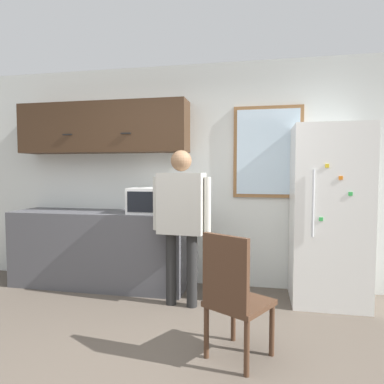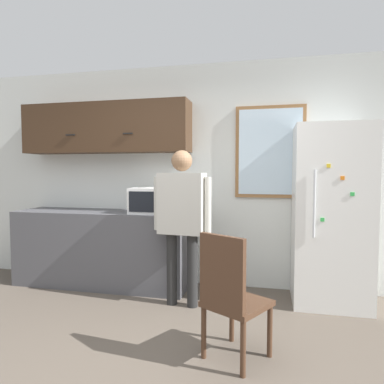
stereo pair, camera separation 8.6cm
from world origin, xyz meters
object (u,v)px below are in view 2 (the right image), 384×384
at_px(microwave, 152,200).
at_px(chair, 230,294).
at_px(person, 182,212).
at_px(refrigerator, 331,215).

bearing_deg(microwave, chair, -51.52).
xyz_separation_m(person, chair, (0.61, -0.96, -0.48)).
height_order(person, refrigerator, refrigerator).
xyz_separation_m(microwave, person, (0.46, -0.38, -0.07)).
bearing_deg(microwave, refrigerator, 0.45).
relative_size(microwave, person, 0.30).
distance_m(person, chair, 1.23).
relative_size(person, chair, 1.69).
distance_m(refrigerator, chair, 1.69).
bearing_deg(person, chair, -52.23).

